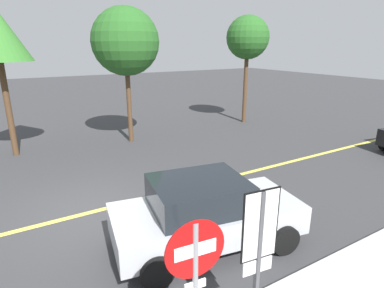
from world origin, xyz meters
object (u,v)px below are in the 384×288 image
(speed_limit_sign, at_px, (259,243))
(car_silver_far_lane, at_px, (205,212))
(tree_centre_verge, at_px, (248,38))
(stop_sign, at_px, (195,276))
(tree_right_verge, at_px, (125,42))

(speed_limit_sign, xyz_separation_m, car_silver_far_lane, (0.78, 2.48, -0.98))
(car_silver_far_lane, height_order, tree_centre_verge, tree_centre_verge)
(stop_sign, relative_size, car_silver_far_lane, 0.55)
(tree_right_verge, bearing_deg, car_silver_far_lane, -99.43)
(stop_sign, distance_m, tree_centre_verge, 15.17)
(speed_limit_sign, bearing_deg, stop_sign, 175.29)
(car_silver_far_lane, distance_m, tree_right_verge, 9.14)
(car_silver_far_lane, relative_size, tree_centre_verge, 0.75)
(stop_sign, bearing_deg, speed_limit_sign, -4.71)
(speed_limit_sign, xyz_separation_m, tree_centre_verge, (9.03, 11.15, 2.78))
(car_silver_far_lane, bearing_deg, stop_sign, -125.30)
(car_silver_far_lane, distance_m, tree_centre_verge, 12.54)
(tree_right_verge, bearing_deg, stop_sign, -106.05)
(stop_sign, xyz_separation_m, speed_limit_sign, (0.92, -0.08, 0.17))
(speed_limit_sign, relative_size, tree_centre_verge, 0.44)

